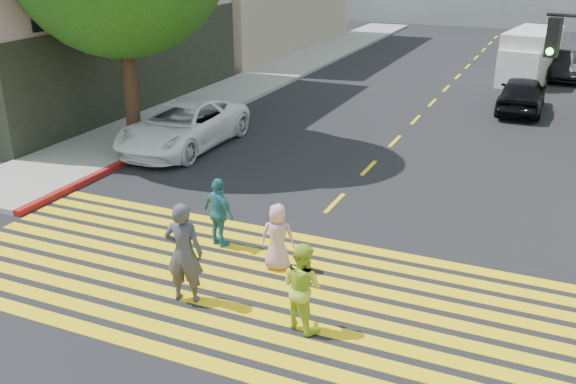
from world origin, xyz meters
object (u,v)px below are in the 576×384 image
Objects in this scene: white_van at (529,57)px; pedestrian_extra at (219,213)px; dark_car_parked at (570,66)px; pedestrian_man at (184,253)px; dark_car_near at (522,94)px; pedestrian_child at (278,237)px; silver_car at (539,50)px; white_sedan at (183,126)px; pedestrian_woman at (302,286)px.

pedestrian_extra is at bearing -94.21° from white_van.
white_van is (-1.84, -1.27, 0.47)m from dark_car_parked.
dark_car_near is (4.43, 17.53, -0.28)m from pedestrian_man.
pedestrian_man is at bearing 44.03° from pedestrian_child.
pedestrian_man reaches higher than dark_car_near.
pedestrian_child is 28.12m from silver_car.
white_sedan reaches higher than dark_car_parked.
pedestrian_child is 0.35× the size of dark_car_parked.
dark_car_parked is at bearing -77.31° from pedestrian_woman.
white_van reaches higher than dark_car_parked.
silver_car is at bearing 66.46° from white_sedan.
white_sedan is at bearing -119.31° from dark_car_parked.
pedestrian_man is 24.20m from white_van.
white_sedan is (-4.66, 5.88, -0.06)m from pedestrian_extra.
white_sedan is 18.27m from white_van.
pedestrian_man is 25.82m from dark_car_parked.
pedestrian_extra is 0.38× the size of dark_car_near.
dark_car_parked is at bearing -84.56° from pedestrian_extra.
silver_car is at bearing -72.78° from pedestrian_woman.
pedestrian_man is 1.40× the size of pedestrian_child.
pedestrian_man is at bearing -57.20° from white_sedan.
silver_car is at bearing -78.55° from pedestrian_extra.
pedestrian_child is at bearing -33.41° from pedestrian_woman.
dark_car_near is 7.74m from dark_car_parked.
pedestrian_man is 1.25× the size of pedestrian_extra.
pedestrian_extra reaches higher than pedestrian_child.
pedestrian_man is 1.23× the size of pedestrian_woman.
dark_car_near is 12.25m from silver_car.
pedestrian_extra is 23.76m from dark_car_parked.
pedestrian_man is at bearing 76.81° from silver_car.
pedestrian_woman is at bearing 82.73° from dark_car_near.
dark_car_parked is (11.21, 16.95, -0.07)m from white_sedan.
pedestrian_extra reaches higher than dark_car_parked.
pedestrian_child is at bearing 77.35° from dark_car_near.
white_van reaches higher than pedestrian_woman.
white_van reaches higher than pedestrian_child.
dark_car_parked is (3.64, 25.07, -0.14)m from pedestrian_woman.
silver_car is 4.97m from dark_car_parked.
dark_car_near is 6.33m from white_van.
dark_car_parked is at bearing 56.72° from white_sedan.
white_sedan reaches higher than pedestrian_child.
white_van is (4.15, 23.84, 0.14)m from pedestrian_man.
dark_car_parked is at bearing -102.15° from dark_car_near.
pedestrian_woman is at bearing -94.08° from dark_car_parked.
white_van reaches higher than dark_car_near.
white_van reaches higher than white_sedan.
pedestrian_extra is at bearing -101.84° from dark_car_parked.
pedestrian_man is at bearing -91.77° from white_van.
white_sedan is (-7.57, 8.12, -0.07)m from pedestrian_woman.
pedestrian_child is 22.21m from white_van.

